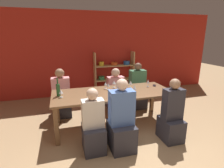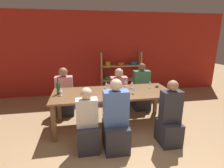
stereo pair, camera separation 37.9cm
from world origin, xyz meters
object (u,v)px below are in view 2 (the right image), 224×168
object	(u,v)px
wine_glass_white_a	(134,88)
cell_phone	(157,87)
person_far_c	(141,92)
dining_table	(113,95)
person_near_c	(88,127)
wine_glass_red_c	(109,85)
wine_bottle_green	(58,88)
wine_glass_red_e	(106,84)
wine_glass_empty_a	(132,83)
wine_glass_white_c	(120,83)
wine_glass_red_b	(115,83)
wine_glass_red_d	(126,82)
person_near_b	(116,124)
shelf_unit	(120,76)
person_far_b	(65,97)
wine_glass_white_b	(150,83)
person_near_a	(169,121)
wine_glass_red_a	(60,90)
person_far_a	(119,94)
mixing_bowl	(117,94)

from	to	relation	value
wine_glass_white_a	cell_phone	bearing A→B (deg)	27.90
cell_phone	person_far_c	distance (m)	0.74
dining_table	person_near_c	distance (m)	1.01
dining_table	wine_glass_red_c	xyz separation A→B (m)	(-0.06, 0.20, 0.18)
person_near_c	wine_bottle_green	bearing A→B (deg)	122.83
dining_table	wine_glass_red_e	size ratio (longest dim) A/B	16.35
wine_glass_empty_a	person_near_c	size ratio (longest dim) A/B	0.14
wine_glass_red_e	wine_glass_white_c	bearing A→B (deg)	-3.24
dining_table	cell_phone	world-z (taller)	cell_phone
wine_glass_red_c	wine_glass_red_b	bearing A→B (deg)	35.13
wine_glass_red_d	person_near_b	distance (m)	1.38
shelf_unit	person_far_b	size ratio (longest dim) A/B	1.20
wine_bottle_green	person_far_c	world-z (taller)	person_far_c
wine_glass_red_d	wine_glass_white_b	bearing A→B (deg)	-20.73
wine_glass_white_a	person_near_b	size ratio (longest dim) A/B	0.13
wine_glass_red_d	person_near_c	size ratio (longest dim) A/B	0.14
person_near_b	person_near_c	distance (m)	0.49
shelf_unit	person_near_a	bearing A→B (deg)	-85.61
wine_bottle_green	person_near_a	bearing A→B (deg)	-24.42
wine_glass_red_d	person_near_a	distance (m)	1.40
wine_glass_red_a	person_far_b	world-z (taller)	person_far_b
wine_glass_red_a	wine_glass_empty_a	bearing A→B (deg)	8.78
shelf_unit	wine_glass_red_e	world-z (taller)	shelf_unit
wine_glass_red_d	wine_glass_red_e	xyz separation A→B (m)	(-0.48, -0.09, 0.00)
wine_bottle_green	wine_glass_red_b	world-z (taller)	wine_bottle_green
shelf_unit	wine_glass_white_a	distance (m)	2.37
wine_glass_red_e	person_far_c	bearing A→B (deg)	27.47
wine_glass_red_b	person_near_b	bearing A→B (deg)	-100.70
person_near_b	person_far_b	world-z (taller)	person_near_b
person_near_b	shelf_unit	bearing A→B (deg)	75.78
wine_glass_red_e	person_near_b	size ratio (longest dim) A/B	0.12
person_far_a	person_far_c	world-z (taller)	person_far_c
mixing_bowl	person_near_a	distance (m)	1.10
wine_glass_white_b	shelf_unit	bearing A→B (deg)	97.18
wine_glass_white_b	person_far_c	xyz separation A→B (m)	(0.03, 0.65, -0.44)
wine_glass_white_b	cell_phone	size ratio (longest dim) A/B	1.05
person_near_c	wine_glass_empty_a	bearing A→B (deg)	42.56
wine_glass_red_c	wine_glass_red_e	distance (m)	0.10
wine_glass_red_c	wine_glass_red_d	distance (m)	0.47
wine_glass_white_a	cell_phone	world-z (taller)	wine_glass_white_a
dining_table	wine_glass_white_b	world-z (taller)	wine_glass_white_b
cell_phone	person_near_c	bearing A→B (deg)	-150.20
shelf_unit	person_near_a	world-z (taller)	shelf_unit
dining_table	wine_glass_white_c	bearing A→B (deg)	52.52
wine_glass_white_b	person_far_b	xyz separation A→B (m)	(-1.99, 0.67, -0.46)
wine_bottle_green	wine_glass_empty_a	bearing A→B (deg)	5.11
wine_glass_red_d	wine_glass_red_e	bearing A→B (deg)	-169.86
person_far_a	person_far_b	bearing A→B (deg)	1.48
dining_table	cell_phone	xyz separation A→B (m)	(1.09, 0.19, 0.08)
wine_glass_red_b	cell_phone	distance (m)	0.99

